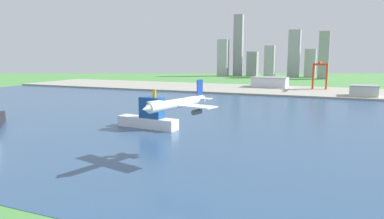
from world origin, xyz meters
The scene contains 9 objects.
ground_plane centered at (0.00, 300.00, 0.00)m, with size 2400.00×2400.00×0.00m, color #4A8943.
water_bay centered at (0.00, 240.00, 0.07)m, with size 840.00×360.00×0.15m, color #2D4C70.
industrial_pier centered at (0.00, 490.00, 1.25)m, with size 840.00×140.00×2.50m, color #99988A.
airplane_landing centered at (12.19, 130.81, 27.74)m, with size 38.55×45.10×14.89m.
ferry_boat centered at (-38.65, 192.01, 8.02)m, with size 46.84×14.57×27.79m.
port_crane_red centered at (56.89, 517.28, 30.86)m, with size 20.80×46.07×39.82m.
warehouse_main centered at (-15.53, 525.83, 10.20)m, with size 52.82×37.71×15.35m.
warehouse_annex centered at (110.68, 447.03, 9.03)m, with size 31.56×27.44×13.01m.
distant_skyline centered at (-64.84, 830.77, 49.43)m, with size 260.04×75.13×151.52m.
Camera 1 is at (82.59, -17.95, 50.52)m, focal length 32.60 mm.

